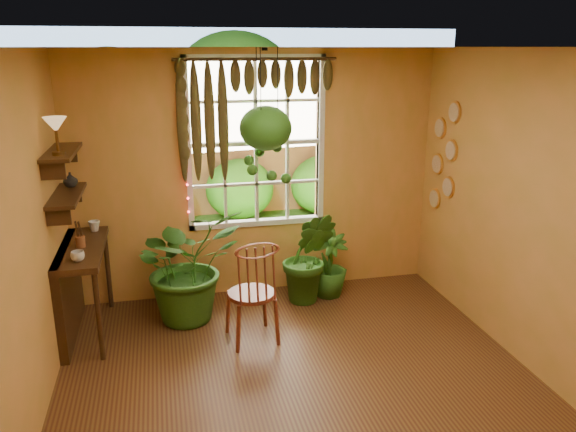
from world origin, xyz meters
name	(u,v)px	position (x,y,z in m)	size (l,w,h in m)	color
floor	(309,403)	(0.00, 0.00, 0.00)	(4.50, 4.50, 0.00)	brown
ceiling	(313,47)	(0.00, 0.00, 2.70)	(4.50, 4.50, 0.00)	silver
wall_back	(257,175)	(0.00, 2.25, 1.35)	(4.00, 4.00, 0.00)	#D88D4A
wall_left	(12,265)	(-2.00, 0.00, 1.35)	(4.50, 4.50, 0.00)	#D88D4A
wall_right	(552,223)	(2.00, 0.00, 1.35)	(4.50, 4.50, 0.00)	#D88D4A
window	(256,143)	(0.00, 2.28, 1.70)	(1.52, 0.10, 1.86)	silver
valance_vine	(249,90)	(-0.08, 2.16, 2.28)	(1.70, 0.12, 1.10)	#3E2611
string_lights	(185,143)	(-0.76, 2.19, 1.75)	(0.03, 0.03, 1.54)	#FF2633
wall_plates	(444,157)	(1.98, 1.79, 1.55)	(0.04, 0.32, 1.10)	#F6E4C9
counter_ledge	(73,281)	(-1.91, 1.60, 0.55)	(0.40, 1.20, 0.90)	#3E2611
shelf_lower	(67,195)	(-1.88, 1.60, 1.40)	(0.25, 0.90, 0.04)	#3E2611
shelf_upper	(62,152)	(-1.88, 1.60, 1.80)	(0.25, 0.90, 0.04)	#3E2611
backyard	(227,126)	(0.24, 6.87, 1.28)	(14.00, 10.00, 12.00)	#215919
windsor_chair	(253,307)	(-0.26, 1.08, 0.35)	(0.50, 0.53, 1.20)	maroon
potted_plant_left	(188,264)	(-0.82, 1.69, 0.59)	(1.07, 0.93, 1.19)	#1E4E15
potted_plant_mid	(309,257)	(0.48, 1.80, 0.52)	(0.57, 0.46, 1.04)	#1E4E15
potted_plant_right	(329,264)	(0.74, 1.91, 0.37)	(0.42, 0.42, 0.74)	#1E4E15
hanging_basket	(266,132)	(0.05, 1.97, 1.86)	(0.54, 0.54, 1.40)	black
cup_a	(78,256)	(-1.78, 1.20, 0.95)	(0.12, 0.12, 0.09)	silver
cup_b	(94,226)	(-1.72, 2.05, 0.95)	(0.11, 0.11, 0.11)	beige
brush_jar	(80,234)	(-1.80, 1.58, 1.03)	(0.09, 0.09, 0.32)	brown
shelf_vase	(70,180)	(-1.87, 1.86, 1.49)	(0.13, 0.13, 0.14)	#B2AD99
tiffany_lamp	(56,127)	(-1.86, 1.35, 2.06)	(0.19, 0.19, 0.32)	brown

